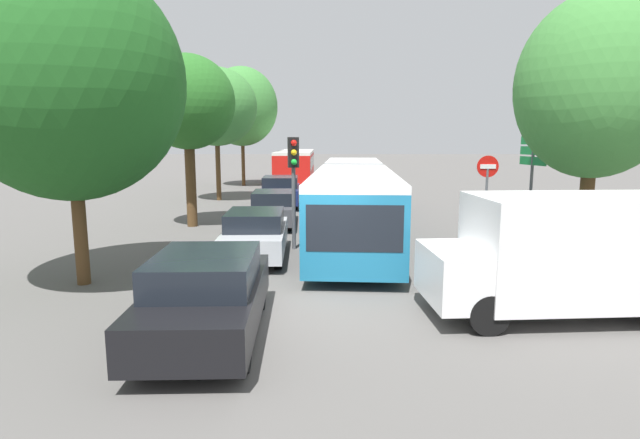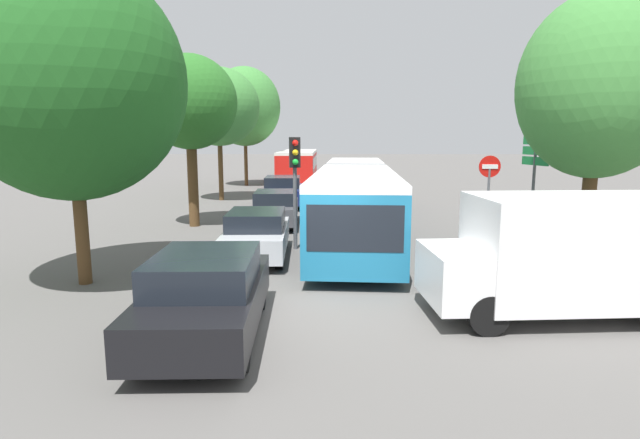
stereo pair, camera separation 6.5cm
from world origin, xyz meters
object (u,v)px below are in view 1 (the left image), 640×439
(tree_left_distant, at_px, (243,107))
(tree_left_near, at_px, (71,87))
(articulated_bus, at_px, (354,193))
(queued_car_navy, at_px, (282,191))
(white_van, at_px, (571,252))
(tree_left_far, at_px, (217,109))
(queued_car_black, at_px, (208,295))
(no_entry_sign, at_px, (488,185))
(direction_sign_post, at_px, (534,163))
(tree_left_mid, at_px, (189,103))
(queued_car_silver, at_px, (257,234))
(queued_car_graphite, at_px, (275,208))
(traffic_light, at_px, (295,168))
(city_bus_rear, at_px, (297,164))
(tree_right_near, at_px, (597,91))

(tree_left_distant, bearing_deg, tree_left_near, -90.02)
(articulated_bus, height_order, queued_car_navy, articulated_bus)
(white_van, relative_size, tree_left_far, 0.72)
(articulated_bus, relative_size, white_van, 3.13)
(queued_car_black, distance_m, no_entry_sign, 10.90)
(direction_sign_post, distance_m, tree_left_mid, 12.45)
(tree_left_mid, bearing_deg, queued_car_silver, -59.04)
(queued_car_graphite, height_order, tree_left_near, tree_left_near)
(tree_left_mid, xyz_separation_m, tree_left_distant, (-0.55, 16.81, 0.90))
(traffic_light, distance_m, tree_left_mid, 6.20)
(queued_car_black, relative_size, queued_car_silver, 1.07)
(queued_car_black, xyz_separation_m, queued_car_navy, (-0.05, 16.72, 0.02))
(queued_car_silver, relative_size, tree_left_far, 0.56)
(no_entry_sign, bearing_deg, queued_car_navy, -139.79)
(queued_car_navy, bearing_deg, city_bus_rear, -2.23)
(city_bus_rear, distance_m, queued_car_graphite, 19.18)
(articulated_bus, distance_m, queued_car_graphite, 3.22)
(traffic_light, distance_m, no_entry_sign, 6.34)
(direction_sign_post, bearing_deg, tree_left_far, -50.95)
(tree_left_far, bearing_deg, queued_car_navy, -33.72)
(no_entry_sign, distance_m, tree_left_mid, 11.12)
(queued_car_black, bearing_deg, tree_left_distant, 5.64)
(queued_car_silver, bearing_deg, queued_car_black, 177.30)
(queued_car_silver, bearing_deg, tree_left_mid, 29.25)
(city_bus_rear, height_order, queued_car_graphite, city_bus_rear)
(articulated_bus, height_order, no_entry_sign, no_entry_sign)
(queued_car_graphite, relative_size, white_van, 0.77)
(direction_sign_post, xyz_separation_m, tree_left_distant, (-12.60, 19.14, 3.01))
(white_van, xyz_separation_m, tree_left_distant, (-10.21, 26.67, 4.33))
(tree_left_mid, distance_m, tree_left_far, 8.22)
(queued_car_silver, height_order, tree_left_mid, tree_left_mid)
(articulated_bus, height_order, queued_car_graphite, articulated_bus)
(tree_left_far, bearing_deg, tree_right_near, -46.59)
(articulated_bus, distance_m, tree_right_near, 8.40)
(queued_car_graphite, xyz_separation_m, tree_left_distant, (-3.69, 16.65, 4.89))
(no_entry_sign, bearing_deg, queued_car_silver, -72.53)
(queued_car_black, height_order, queued_car_navy, queued_car_navy)
(articulated_bus, bearing_deg, tree_left_mid, -92.41)
(direction_sign_post, distance_m, tree_right_near, 3.71)
(queued_car_navy, distance_m, traffic_light, 10.08)
(white_van, bearing_deg, direction_sign_post, -111.26)
(traffic_light, relative_size, tree_left_distant, 0.41)
(city_bus_rear, xyz_separation_m, queued_car_graphite, (0.04, -19.17, -0.72))
(direction_sign_post, height_order, tree_left_mid, tree_left_mid)
(queued_car_graphite, height_order, tree_left_distant, tree_left_distant)
(city_bus_rear, distance_m, tree_right_near, 26.59)
(city_bus_rear, xyz_separation_m, tree_left_far, (-3.70, -11.13, 3.52))
(city_bus_rear, bearing_deg, tree_left_far, 162.10)
(city_bus_rear, xyz_separation_m, tree_left_mid, (-3.10, -19.32, 3.26))
(tree_left_near, xyz_separation_m, tree_right_near, (12.84, 2.35, 0.12))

